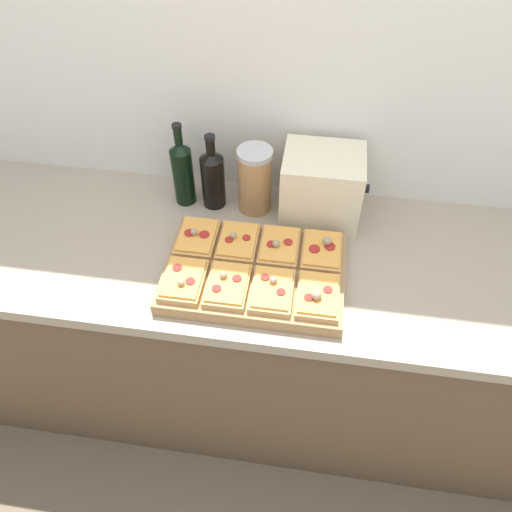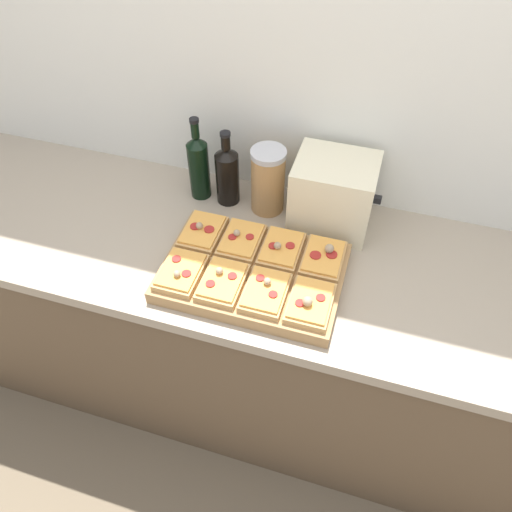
{
  "view_description": "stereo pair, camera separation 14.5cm",
  "coord_description": "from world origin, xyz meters",
  "px_view_note": "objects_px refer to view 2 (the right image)",
  "views": [
    {
      "loc": [
        0.08,
        -0.73,
        2.02
      ],
      "look_at": [
        -0.06,
        0.24,
        0.95
      ],
      "focal_mm": 35.0,
      "sensor_mm": 36.0,
      "label": 1
    },
    {
      "loc": [
        0.23,
        -0.7,
        2.02
      ],
      "look_at": [
        -0.06,
        0.24,
        0.95
      ],
      "focal_mm": 35.0,
      "sensor_mm": 36.0,
      "label": 2
    }
  ],
  "objects_px": {
    "wine_bottle": "(227,174)",
    "grain_jar_tall": "(268,180)",
    "toaster_oven": "(333,194)",
    "cutting_board": "(253,273)",
    "olive_oil_bottle": "(199,165)"
  },
  "relations": [
    {
      "from": "olive_oil_bottle",
      "to": "toaster_oven",
      "type": "bearing_deg",
      "value": -1.29
    },
    {
      "from": "cutting_board",
      "to": "olive_oil_bottle",
      "type": "height_order",
      "value": "olive_oil_bottle"
    },
    {
      "from": "cutting_board",
      "to": "wine_bottle",
      "type": "distance_m",
      "value": 0.37
    },
    {
      "from": "toaster_oven",
      "to": "grain_jar_tall",
      "type": "bearing_deg",
      "value": 177.27
    },
    {
      "from": "wine_bottle",
      "to": "grain_jar_tall",
      "type": "relative_size",
      "value": 1.17
    },
    {
      "from": "cutting_board",
      "to": "toaster_oven",
      "type": "height_order",
      "value": "toaster_oven"
    },
    {
      "from": "olive_oil_bottle",
      "to": "toaster_oven",
      "type": "xyz_separation_m",
      "value": [
        0.45,
        -0.01,
        -0.0
      ]
    },
    {
      "from": "wine_bottle",
      "to": "grain_jar_tall",
      "type": "bearing_deg",
      "value": 0.0
    },
    {
      "from": "wine_bottle",
      "to": "toaster_oven",
      "type": "xyz_separation_m",
      "value": [
        0.35,
        -0.01,
        0.01
      ]
    },
    {
      "from": "cutting_board",
      "to": "olive_oil_bottle",
      "type": "relative_size",
      "value": 1.75
    },
    {
      "from": "cutting_board",
      "to": "toaster_oven",
      "type": "xyz_separation_m",
      "value": [
        0.17,
        0.3,
        0.1
      ]
    },
    {
      "from": "cutting_board",
      "to": "olive_oil_bottle",
      "type": "xyz_separation_m",
      "value": [
        -0.28,
        0.31,
        0.1
      ]
    },
    {
      "from": "cutting_board",
      "to": "olive_oil_bottle",
      "type": "distance_m",
      "value": 0.44
    },
    {
      "from": "olive_oil_bottle",
      "to": "grain_jar_tall",
      "type": "height_order",
      "value": "olive_oil_bottle"
    },
    {
      "from": "grain_jar_tall",
      "to": "toaster_oven",
      "type": "height_order",
      "value": "toaster_oven"
    }
  ]
}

